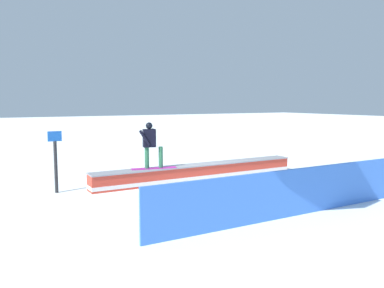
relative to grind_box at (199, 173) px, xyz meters
The scene contains 5 objects.
ground_plane 0.25m from the grind_box, ahead, with size 120.00×120.00×0.00m, color white.
grind_box is the anchor object (origin of this frame).
snowboarder 2.16m from the grind_box, ahead, with size 1.51×0.59×1.51m.
safety_fence 4.86m from the grind_box, 90.00° to the left, with size 8.40×0.06×1.15m, color #3D75E2.
trail_marker 4.81m from the grind_box, ahead, with size 0.40×0.10×1.86m.
Camera 1 is at (6.87, 11.51, 2.74)m, focal length 36.29 mm.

